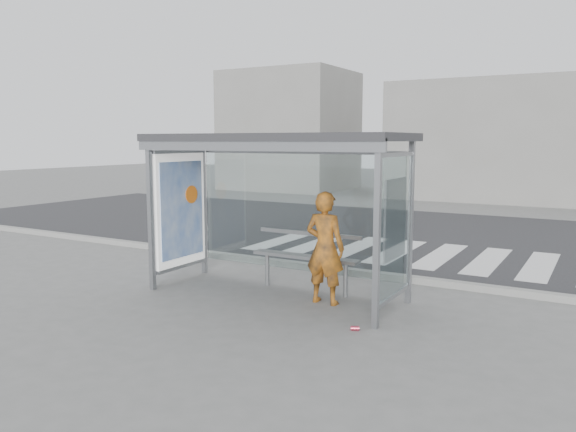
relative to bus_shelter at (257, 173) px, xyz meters
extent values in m
plane|color=slate|center=(0.37, -0.06, -1.98)|extent=(80.00, 80.00, 0.00)
cube|color=#252628|center=(0.37, 6.94, -1.98)|extent=(30.00, 10.00, 0.01)
cube|color=gray|center=(0.37, 1.89, -1.92)|extent=(30.00, 0.18, 0.12)
cube|color=silver|center=(-2.13, 4.44, -1.98)|extent=(0.55, 3.00, 0.00)
cube|color=silver|center=(-1.13, 4.44, -1.98)|extent=(0.55, 3.00, 0.00)
cube|color=silver|center=(-0.13, 4.44, -1.98)|extent=(0.55, 3.00, 0.00)
cube|color=silver|center=(0.87, 4.44, -1.98)|extent=(0.55, 3.00, 0.00)
cube|color=silver|center=(1.87, 4.44, -1.98)|extent=(0.55, 3.00, 0.00)
cube|color=silver|center=(2.87, 4.44, -1.98)|extent=(0.55, 3.00, 0.00)
cube|color=silver|center=(3.87, 4.44, -1.98)|extent=(0.55, 3.00, 0.00)
cube|color=gray|center=(-1.63, -0.76, -0.73)|extent=(0.08, 0.08, 2.50)
cube|color=gray|center=(2.37, -0.76, -0.73)|extent=(0.08, 0.08, 2.50)
cube|color=gray|center=(-1.63, 0.64, -0.73)|extent=(0.08, 0.08, 2.50)
cube|color=gray|center=(2.37, 0.64, -0.73)|extent=(0.08, 0.08, 2.50)
cube|color=#2D2D30|center=(0.37, -0.06, 0.58)|extent=(4.25, 1.65, 0.12)
cube|color=gray|center=(0.37, -0.82, 0.47)|extent=(4.25, 0.06, 0.18)
cube|color=white|center=(0.37, 0.64, -0.68)|extent=(3.80, 0.02, 2.00)
cube|color=white|center=(-1.63, -0.06, -0.68)|extent=(0.15, 1.25, 2.00)
cube|color=#3567C0|center=(-1.54, -0.06, -0.68)|extent=(0.01, 1.10, 1.70)
cylinder|color=orange|center=(-1.53, 0.19, -0.43)|extent=(0.02, 0.32, 0.32)
cube|color=white|center=(2.37, -0.06, -0.68)|extent=(0.03, 1.25, 2.00)
cube|color=beige|center=(2.34, -0.01, -0.58)|extent=(0.03, 0.86, 1.16)
cube|color=gray|center=(-9.63, 17.94, 1.02)|extent=(6.00, 5.00, 6.00)
cube|color=gray|center=(0.37, 17.94, 0.52)|extent=(8.00, 5.00, 5.00)
imported|color=orange|center=(1.25, -0.03, -1.11)|extent=(0.65, 0.43, 1.75)
cube|color=slate|center=(0.65, 0.45, -1.40)|extent=(1.91, 0.23, 0.05)
cylinder|color=slate|center=(-0.09, 0.45, -1.70)|extent=(0.07, 0.07, 0.56)
cylinder|color=slate|center=(1.39, 0.45, -1.70)|extent=(0.07, 0.07, 0.56)
cube|color=slate|center=(0.65, 0.60, -1.03)|extent=(1.91, 0.04, 0.06)
cylinder|color=#E4435E|center=(2.17, -0.97, -1.95)|extent=(0.13, 0.11, 0.06)
camera|label=1|loc=(4.99, -7.66, 0.53)|focal=35.00mm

